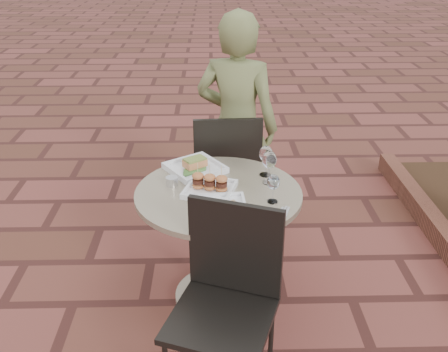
{
  "coord_description": "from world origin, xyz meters",
  "views": [
    {
      "loc": [
        0.0,
        -2.33,
        2.0
      ],
      "look_at": [
        0.06,
        0.04,
        0.82
      ],
      "focal_mm": 40.0,
      "sensor_mm": 36.0,
      "label": 1
    }
  ],
  "objects_px": {
    "chair_far": "(227,167)",
    "plate_salmon": "(195,167)",
    "plate_tuna": "(222,206)",
    "diner": "(237,127)",
    "cafe_table": "(219,230)",
    "chair_near": "(228,288)",
    "plate_sliders": "(210,186)"
  },
  "relations": [
    {
      "from": "cafe_table",
      "to": "plate_salmon",
      "type": "height_order",
      "value": "plate_salmon"
    },
    {
      "from": "chair_near",
      "to": "diner",
      "type": "height_order",
      "value": "diner"
    },
    {
      "from": "chair_far",
      "to": "plate_salmon",
      "type": "relative_size",
      "value": 2.34
    },
    {
      "from": "diner",
      "to": "plate_salmon",
      "type": "xyz_separation_m",
      "value": [
        -0.27,
        -0.57,
        -0.03
      ]
    },
    {
      "from": "plate_salmon",
      "to": "plate_sliders",
      "type": "relative_size",
      "value": 1.27
    },
    {
      "from": "plate_sliders",
      "to": "chair_far",
      "type": "bearing_deg",
      "value": 80.76
    },
    {
      "from": "cafe_table",
      "to": "chair_far",
      "type": "relative_size",
      "value": 0.97
    },
    {
      "from": "diner",
      "to": "plate_tuna",
      "type": "distance_m",
      "value": 1.02
    },
    {
      "from": "chair_near",
      "to": "diner",
      "type": "xyz_separation_m",
      "value": [
        0.11,
        1.41,
        0.23
      ]
    },
    {
      "from": "diner",
      "to": "chair_near",
      "type": "bearing_deg",
      "value": 104.4
    },
    {
      "from": "diner",
      "to": "plate_tuna",
      "type": "height_order",
      "value": "diner"
    },
    {
      "from": "chair_far",
      "to": "plate_sliders",
      "type": "xyz_separation_m",
      "value": [
        -0.11,
        -0.69,
        0.22
      ]
    },
    {
      "from": "chair_far",
      "to": "plate_salmon",
      "type": "distance_m",
      "value": 0.51
    },
    {
      "from": "plate_salmon",
      "to": "plate_sliders",
      "type": "bearing_deg",
      "value": -71.87
    },
    {
      "from": "diner",
      "to": "plate_salmon",
      "type": "distance_m",
      "value": 0.63
    },
    {
      "from": "plate_tuna",
      "to": "chair_far",
      "type": "bearing_deg",
      "value": 86.61
    },
    {
      "from": "diner",
      "to": "plate_salmon",
      "type": "relative_size",
      "value": 3.92
    },
    {
      "from": "chair_near",
      "to": "plate_tuna",
      "type": "xyz_separation_m",
      "value": [
        -0.02,
        0.39,
        0.2
      ]
    },
    {
      "from": "chair_far",
      "to": "cafe_table",
      "type": "bearing_deg",
      "value": 81.76
    },
    {
      "from": "plate_salmon",
      "to": "plate_tuna",
      "type": "bearing_deg",
      "value": -71.89
    },
    {
      "from": "chair_near",
      "to": "plate_salmon",
      "type": "relative_size",
      "value": 2.34
    },
    {
      "from": "chair_near",
      "to": "plate_salmon",
      "type": "bearing_deg",
      "value": 120.9
    },
    {
      "from": "chair_far",
      "to": "plate_tuna",
      "type": "relative_size",
      "value": 3.64
    },
    {
      "from": "diner",
      "to": "plate_sliders",
      "type": "bearing_deg",
      "value": 96.16
    },
    {
      "from": "diner",
      "to": "chair_far",
      "type": "bearing_deg",
      "value": 81.48
    },
    {
      "from": "cafe_table",
      "to": "diner",
      "type": "xyz_separation_m",
      "value": [
        0.14,
        0.82,
        0.3
      ]
    },
    {
      "from": "plate_salmon",
      "to": "cafe_table",
      "type": "bearing_deg",
      "value": -62.71
    },
    {
      "from": "diner",
      "to": "plate_sliders",
      "type": "xyz_separation_m",
      "value": [
        -0.19,
        -0.83,
        -0.01
      ]
    },
    {
      "from": "cafe_table",
      "to": "chair_far",
      "type": "distance_m",
      "value": 0.69
    },
    {
      "from": "plate_tuna",
      "to": "diner",
      "type": "bearing_deg",
      "value": 82.96
    },
    {
      "from": "chair_far",
      "to": "plate_salmon",
      "type": "bearing_deg",
      "value": 62.35
    },
    {
      "from": "cafe_table",
      "to": "plate_salmon",
      "type": "xyz_separation_m",
      "value": [
        -0.13,
        0.26,
        0.27
      ]
    }
  ]
}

